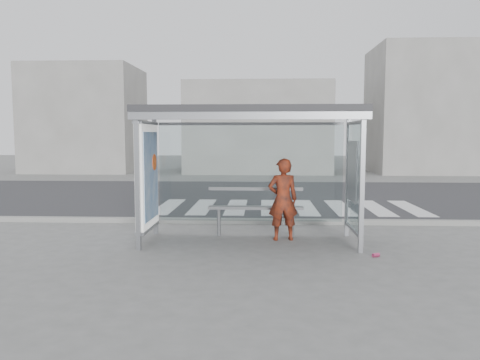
# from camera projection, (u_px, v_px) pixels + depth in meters

# --- Properties ---
(ground) EXTENTS (80.00, 80.00, 0.00)m
(ground) POSITION_uv_depth(u_px,v_px,m) (249.00, 242.00, 9.12)
(ground) COLOR slate
(ground) RESTS_ON ground
(road) EXTENTS (30.00, 10.00, 0.01)m
(road) POSITION_uv_depth(u_px,v_px,m) (255.00, 196.00, 16.08)
(road) COLOR #2E2E31
(road) RESTS_ON ground
(curb) EXTENTS (30.00, 0.18, 0.12)m
(curb) POSITION_uv_depth(u_px,v_px,m) (252.00, 221.00, 11.06)
(curb) COLOR gray
(curb) RESTS_ON ground
(crosswalk) EXTENTS (7.55, 3.00, 0.00)m
(crosswalk) POSITION_uv_depth(u_px,v_px,m) (288.00, 207.00, 13.55)
(crosswalk) COLOR silver
(crosswalk) RESTS_ON ground
(bus_shelter) EXTENTS (4.25, 1.65, 2.62)m
(bus_shelter) POSITION_uv_depth(u_px,v_px,m) (230.00, 141.00, 9.01)
(bus_shelter) COLOR gray
(bus_shelter) RESTS_ON ground
(building_left) EXTENTS (6.00, 5.00, 6.00)m
(building_left) POSITION_uv_depth(u_px,v_px,m) (86.00, 120.00, 27.20)
(building_left) COLOR gray
(building_left) RESTS_ON ground
(building_center) EXTENTS (8.00, 5.00, 5.00)m
(building_center) POSITION_uv_depth(u_px,v_px,m) (258.00, 128.00, 26.79)
(building_center) COLOR gray
(building_center) RESTS_ON ground
(building_right) EXTENTS (5.00, 5.00, 7.00)m
(building_right) POSITION_uv_depth(u_px,v_px,m) (418.00, 110.00, 26.27)
(building_right) COLOR gray
(building_right) RESTS_ON ground
(person) EXTENTS (0.64, 0.47, 1.63)m
(person) POSITION_uv_depth(u_px,v_px,m) (283.00, 199.00, 9.26)
(person) COLOR #C86312
(person) RESTS_ON ground
(bench) EXTENTS (1.96, 0.24, 1.01)m
(bench) POSITION_uv_depth(u_px,v_px,m) (256.00, 208.00, 9.64)
(bench) COLOR slate
(bench) RESTS_ON ground
(soda_can) EXTENTS (0.14, 0.12, 0.07)m
(soda_can) POSITION_uv_depth(u_px,v_px,m) (376.00, 255.00, 8.02)
(soda_can) COLOR #E9447D
(soda_can) RESTS_ON ground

